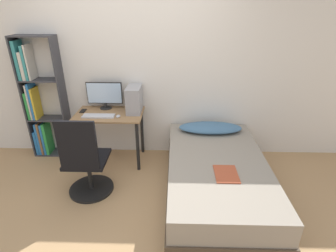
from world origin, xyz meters
The scene contains 13 objects.
ground_plane centered at (0.00, 0.00, 0.00)m, with size 14.00×14.00×0.00m, color tan.
wall_back centered at (0.00, 1.50, 1.25)m, with size 8.00×0.05×2.50m.
desk centered at (-0.33, 1.19, 0.61)m, with size 0.92×0.58×0.74m.
bookshelf centered at (-1.37, 1.36, 0.81)m, with size 0.55×0.24×1.73m.
office_chair centered at (-0.45, 0.43, 0.39)m, with size 0.54×0.54×1.02m.
bed centered at (1.07, 0.48, 0.23)m, with size 1.15×2.00×0.47m.
pillow centered at (1.07, 1.22, 0.53)m, with size 0.87×0.36×0.11m.
magazine centered at (1.11, 0.19, 0.48)m, with size 0.24×0.32×0.01m.
monitor centered at (-0.42, 1.38, 0.95)m, with size 0.50×0.17×0.38m.
keyboard centered at (-0.44, 1.07, 0.75)m, with size 0.42×0.13×0.02m.
pc_tower centered at (0.01, 1.28, 0.91)m, with size 0.19×0.36×0.35m.
mouse centered at (-0.18, 1.07, 0.75)m, with size 0.06×0.09×0.02m.
phone centered at (-0.71, 1.26, 0.74)m, with size 0.07×0.14×0.01m.
Camera 1 is at (0.57, -2.09, 2.09)m, focal length 28.00 mm.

